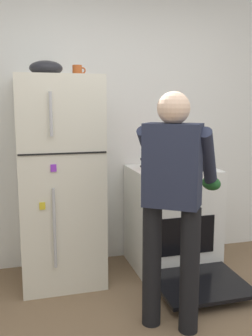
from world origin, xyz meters
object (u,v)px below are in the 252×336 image
refrigerator (59,181)px  person_cook (173,191)px  red_pot (158,163)px  mixing_bowl (46,68)px  stove_range (172,219)px  coffee_mug (78,71)px  pepper_mill (193,155)px

refrigerator → person_cook: (0.64, -0.95, 0.08)m
red_pot → mixing_bowl: bearing=177.0°
red_pot → stove_range: bearing=11.3°
coffee_mug → pepper_mill: bearing=7.4°
stove_range → pepper_mill: pepper_mill is taller
person_cook → coffee_mug: coffee_mug is taller
person_cook → mixing_bowl: 1.46m
stove_range → red_pot: red_pot is taller
person_cook → pepper_mill: bearing=58.8°
stove_range → coffee_mug: bearing=175.4°
pepper_mill → red_pot: bearing=-151.5°
stove_range → red_pot: bearing=-168.7°
pepper_mill → person_cook: bearing=-121.2°
refrigerator → red_pot: bearing=-3.2°
red_pot → pepper_mill: bearing=28.5°
stove_range → pepper_mill: bearing=36.0°
refrigerator → mixing_bowl: 0.93m
pepper_mill → mixing_bowl: (-1.42, -0.20, 0.79)m
red_pot → mixing_bowl: size_ratio=1.26×
stove_range → person_cook: bearing=-113.0°
coffee_mug → person_cook: bearing=-65.1°
stove_range → coffee_mug: coffee_mug is taller
refrigerator → mixing_bowl: size_ratio=6.56×
stove_range → red_pot: (-0.16, -0.03, 0.54)m
person_cook → red_pot: size_ratio=4.80×
refrigerator → person_cook: bearing=-55.7°
refrigerator → mixing_bowl: mixing_bowl is taller
refrigerator → pepper_mill: 1.36m
refrigerator → coffee_mug: 0.94m
person_cook → red_pot: 0.93m
red_pot → person_cook: bearing=-104.6°
red_pot → coffee_mug: bearing=171.8°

